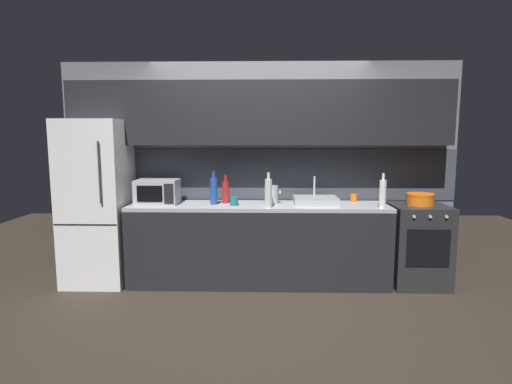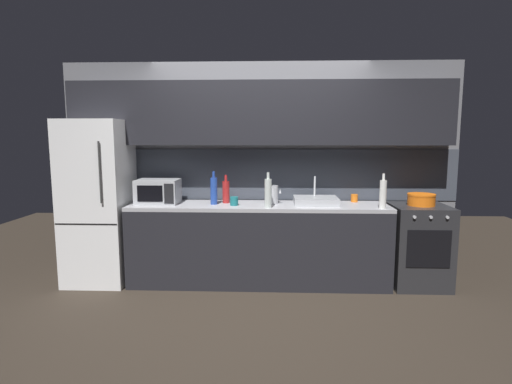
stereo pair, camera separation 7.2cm
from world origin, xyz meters
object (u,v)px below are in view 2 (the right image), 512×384
(refrigerator, at_px, (98,202))
(cooking_pot, at_px, (421,200))
(wine_bottle_clear, at_px, (268,193))
(mug_orange, at_px, (354,198))
(wine_bottle_blue, at_px, (214,190))
(wine_bottle_white, at_px, (383,194))
(wine_bottle_red, at_px, (226,191))
(mug_teal, at_px, (234,201))
(kettle, at_px, (271,195))
(microwave, at_px, (158,191))
(oven_range, at_px, (418,245))

(refrigerator, xyz_separation_m, cooking_pot, (3.58, 0.00, 0.05))
(wine_bottle_clear, relative_size, mug_orange, 4.26)
(wine_bottle_blue, xyz_separation_m, wine_bottle_white, (1.80, -0.20, -0.00))
(wine_bottle_red, bearing_deg, wine_bottle_white, -10.04)
(wine_bottle_red, distance_m, wine_bottle_white, 1.70)
(wine_bottle_red, distance_m, mug_teal, 0.22)
(mug_orange, bearing_deg, cooking_pot, -17.09)
(kettle, relative_size, wine_bottle_white, 0.61)
(wine_bottle_red, bearing_deg, microwave, -175.06)
(refrigerator, height_order, wine_bottle_blue, refrigerator)
(oven_range, height_order, cooking_pot, cooking_pot)
(wine_bottle_blue, relative_size, wine_bottle_red, 1.15)
(microwave, xyz_separation_m, mug_orange, (2.22, 0.19, -0.09))
(oven_range, bearing_deg, wine_bottle_red, 177.72)
(mug_orange, xyz_separation_m, cooking_pot, (0.68, -0.21, 0.02))
(wine_bottle_blue, bearing_deg, mug_teal, -16.70)
(mug_orange, bearing_deg, wine_bottle_white, -63.78)
(mug_teal, bearing_deg, mug_orange, 12.19)
(wine_bottle_red, height_order, wine_bottle_white, wine_bottle_white)
(refrigerator, xyz_separation_m, kettle, (1.95, 0.06, 0.09))
(wine_bottle_blue, height_order, wine_bottle_clear, wine_bottle_clear)
(cooking_pot, bearing_deg, mug_orange, 162.91)
(oven_range, relative_size, mug_orange, 10.23)
(refrigerator, bearing_deg, microwave, 1.55)
(oven_range, height_order, wine_bottle_red, wine_bottle_red)
(wine_bottle_blue, bearing_deg, wine_bottle_clear, -18.83)
(wine_bottle_blue, height_order, mug_orange, wine_bottle_blue)
(oven_range, bearing_deg, wine_bottle_clear, -172.52)
(refrigerator, relative_size, mug_teal, 19.40)
(oven_range, bearing_deg, wine_bottle_blue, -179.67)
(mug_orange, relative_size, mug_teal, 0.93)
(refrigerator, relative_size, wine_bottle_clear, 4.87)
(refrigerator, relative_size, kettle, 8.10)
(kettle, height_order, mug_teal, kettle)
(wine_bottle_clear, xyz_separation_m, mug_teal, (-0.37, 0.14, -0.11))
(cooking_pot, bearing_deg, mug_teal, -177.65)
(microwave, relative_size, kettle, 2.04)
(kettle, distance_m, wine_bottle_red, 0.52)
(oven_range, height_order, wine_bottle_clear, wine_bottle_clear)
(kettle, bearing_deg, microwave, -178.05)
(microwave, relative_size, wine_bottle_blue, 1.25)
(refrigerator, height_order, wine_bottle_clear, refrigerator)
(microwave, distance_m, mug_teal, 0.88)
(oven_range, height_order, wine_bottle_white, wine_bottle_white)
(wine_bottle_white, bearing_deg, wine_bottle_blue, 173.70)
(mug_teal, bearing_deg, wine_bottle_white, -4.71)
(wine_bottle_blue, distance_m, wine_bottle_white, 1.81)
(refrigerator, height_order, microwave, refrigerator)
(microwave, relative_size, cooking_pot, 1.57)
(kettle, height_order, wine_bottle_red, wine_bottle_red)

